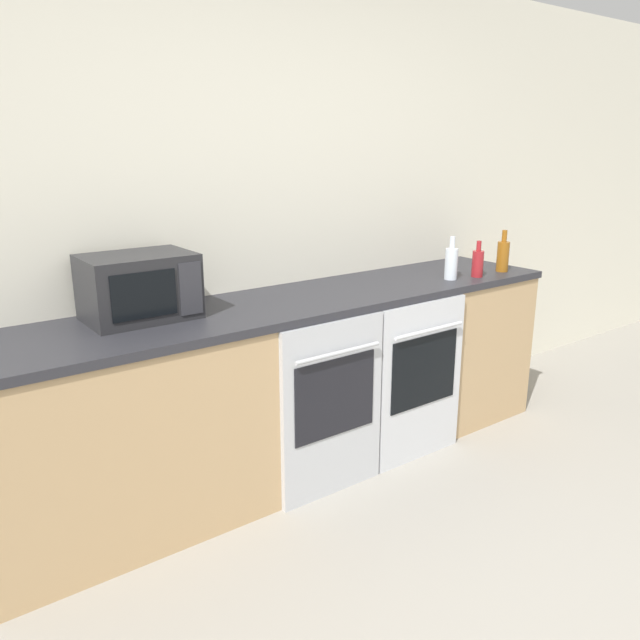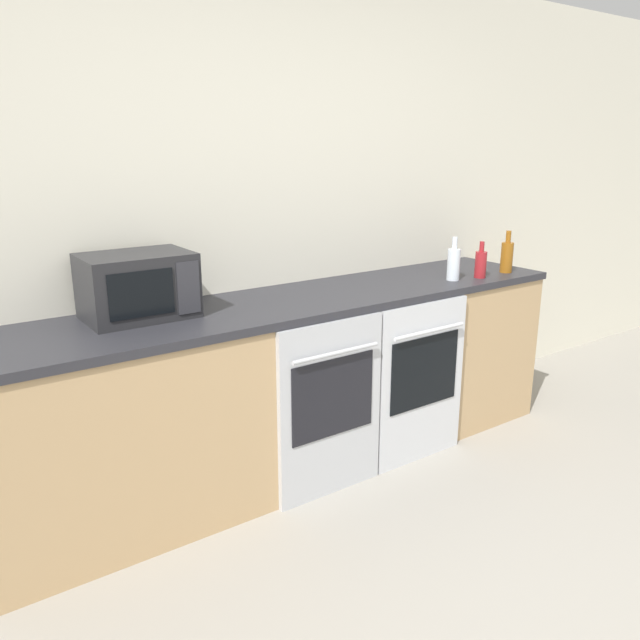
{
  "view_description": "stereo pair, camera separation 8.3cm",
  "coord_description": "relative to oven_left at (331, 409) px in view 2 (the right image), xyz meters",
  "views": [
    {
      "loc": [
        -1.75,
        -0.72,
        1.68
      ],
      "look_at": [
        0.13,
        1.8,
        0.79
      ],
      "focal_mm": 35.0,
      "sensor_mm": 36.0,
      "label": 1
    },
    {
      "loc": [
        -1.68,
        -0.77,
        1.68
      ],
      "look_at": [
        0.13,
        1.8,
        0.79
      ],
      "focal_mm": 35.0,
      "sensor_mm": 36.0,
      "label": 2
    }
  ],
  "objects": [
    {
      "name": "wall_back",
      "position": [
        0.04,
        0.68,
        0.85
      ],
      "size": [
        10.0,
        0.06,
        2.6
      ],
      "color": "silver",
      "rests_on": "ground_plane"
    },
    {
      "name": "counter_back",
      "position": [
        0.04,
        0.34,
        0.01
      ],
      "size": [
        3.15,
        0.66,
        0.93
      ],
      "color": "tan",
      "rests_on": "ground_plane"
    },
    {
      "name": "oven_left",
      "position": [
        0.0,
        0.0,
        0.0
      ],
      "size": [
        0.59,
        0.06,
        0.89
      ],
      "color": "#B7BABF",
      "rests_on": "ground_plane"
    },
    {
      "name": "oven_right",
      "position": [
        0.6,
        0.0,
        0.0
      ],
      "size": [
        0.59,
        0.06,
        0.89
      ],
      "color": "silver",
      "rests_on": "ground_plane"
    },
    {
      "name": "microwave",
      "position": [
        -0.75,
        0.44,
        0.62
      ],
      "size": [
        0.47,
        0.34,
        0.29
      ],
      "color": "#232326",
      "rests_on": "counter_back"
    },
    {
      "name": "bottle_amber",
      "position": [
        1.42,
        0.15,
        0.58
      ],
      "size": [
        0.07,
        0.07,
        0.25
      ],
      "color": "#8C5114",
      "rests_on": "counter_back"
    },
    {
      "name": "bottle_red",
      "position": [
        1.17,
        0.14,
        0.56
      ],
      "size": [
        0.07,
        0.07,
        0.21
      ],
      "color": "maroon",
      "rests_on": "counter_back"
    },
    {
      "name": "bottle_clear",
      "position": [
        0.99,
        0.18,
        0.57
      ],
      "size": [
        0.07,
        0.07,
        0.25
      ],
      "color": "silver",
      "rests_on": "counter_back"
    }
  ]
}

